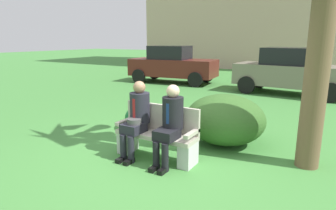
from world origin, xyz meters
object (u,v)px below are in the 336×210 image
object	(u,v)px
shrub_mid_lawn	(145,117)
parked_car_far	(291,71)
park_bench	(158,135)
shrub_near_bench	(225,119)
seated_man_left	(137,116)
seated_man_right	(170,121)
parked_car_near	(172,65)

from	to	relation	value
shrub_mid_lawn	parked_car_far	world-z (taller)	parked_car_far
park_bench	shrub_near_bench	xyz separation A→B (m)	(0.75, 1.23, 0.08)
parked_car_far	shrub_mid_lawn	bearing A→B (deg)	-109.26
park_bench	seated_man_left	distance (m)	0.48
seated_man_right	shrub_near_bench	size ratio (longest dim) A/B	0.84
parked_car_near	park_bench	bearing A→B (deg)	-62.06
park_bench	seated_man_left	size ratio (longest dim) A/B	1.09
park_bench	seated_man_right	xyz separation A→B (m)	(0.31, -0.12, 0.32)
seated_man_right	shrub_near_bench	xyz separation A→B (m)	(0.43, 1.35, -0.24)
seated_man_left	parked_car_far	world-z (taller)	parked_car_far
seated_man_left	seated_man_right	size ratio (longest dim) A/B	1.01
shrub_near_bench	parked_car_near	bearing A→B (deg)	126.87
seated_man_right	parked_car_near	size ratio (longest dim) A/B	0.32
seated_man_left	seated_man_right	xyz separation A→B (m)	(0.65, 0.01, -0.00)
shrub_mid_lawn	parked_car_near	bearing A→B (deg)	114.59
park_bench	parked_car_far	distance (m)	7.39
seated_man_left	shrub_mid_lawn	distance (m)	1.55
park_bench	shrub_mid_lawn	world-z (taller)	park_bench
parked_car_near	parked_car_far	size ratio (longest dim) A/B	1.00
shrub_mid_lawn	parked_car_far	xyz separation A→B (m)	(2.14, 6.14, 0.56)
seated_man_right	parked_car_far	world-z (taller)	parked_car_far
seated_man_right	parked_car_near	bearing A→B (deg)	119.36
shrub_near_bench	parked_car_far	size ratio (longest dim) A/B	0.38
shrub_near_bench	parked_car_near	size ratio (longest dim) A/B	0.38
park_bench	seated_man_left	bearing A→B (deg)	-159.50
park_bench	shrub_mid_lawn	bearing A→B (deg)	133.02
park_bench	seated_man_right	distance (m)	0.47
parked_car_near	seated_man_right	bearing A→B (deg)	-60.64
shrub_near_bench	shrub_mid_lawn	size ratio (longest dim) A/B	1.71
seated_man_left	seated_man_right	world-z (taller)	seated_man_left
shrub_near_bench	parked_car_far	bearing A→B (deg)	87.04
seated_man_right	parked_car_near	xyz separation A→B (m)	(-4.34, 7.72, 0.12)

